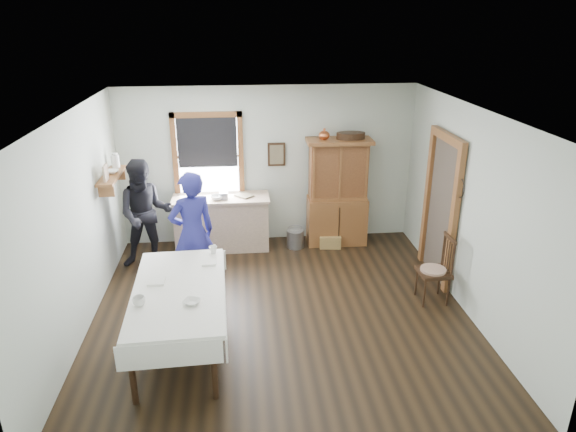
{
  "coord_description": "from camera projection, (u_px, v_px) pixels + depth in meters",
  "views": [
    {
      "loc": [
        -0.5,
        -5.97,
        3.79
      ],
      "look_at": [
        0.13,
        0.3,
        1.28
      ],
      "focal_mm": 32.0,
      "sensor_mm": 36.0,
      "label": 1
    }
  ],
  "objects": [
    {
      "name": "pail",
      "position": [
        295.0,
        238.0,
        8.85
      ],
      "size": [
        0.39,
        0.39,
        0.32
      ],
      "primitive_type": "cube",
      "rotation": [
        0.0,
        0.0,
        0.39
      ],
      "color": "gray",
      "rests_on": "room"
    },
    {
      "name": "dining_table",
      "position": [
        181.0,
        319.0,
        6.06
      ],
      "size": [
        1.16,
        2.1,
        0.83
      ],
      "primitive_type": "cube",
      "rotation": [
        0.0,
        0.0,
        0.04
      ],
      "color": "white",
      "rests_on": "room"
    },
    {
      "name": "framed_picture",
      "position": [
        277.0,
        155.0,
        8.68
      ],
      "size": [
        0.3,
        0.04,
        0.4
      ],
      "primitive_type": "cube",
      "color": "#321D11",
      "rests_on": "room"
    },
    {
      "name": "shelf_bowl",
      "position": [
        112.0,
        172.0,
        7.59
      ],
      "size": [
        0.22,
        0.22,
        0.05
      ],
      "primitive_type": "imported",
      "color": "white",
      "rests_on": "wall_shelf"
    },
    {
      "name": "table_bowl",
      "position": [
        192.0,
        302.0,
        5.59
      ],
      "size": [
        0.26,
        0.26,
        0.05
      ],
      "primitive_type": "imported",
      "rotation": [
        0.0,
        0.0,
        -0.37
      ],
      "color": "white",
      "rests_on": "dining_table"
    },
    {
      "name": "wicker_basket",
      "position": [
        330.0,
        241.0,
        8.88
      ],
      "size": [
        0.39,
        0.3,
        0.21
      ],
      "primitive_type": "cube",
      "rotation": [
        0.0,
        0.0,
        -0.12
      ],
      "color": "#AE884E",
      "rests_on": "room"
    },
    {
      "name": "counter_book",
      "position": [
        239.0,
        197.0,
        8.51
      ],
      "size": [
        0.3,
        0.3,
        0.02
      ],
      "primitive_type": "imported",
      "rotation": [
        0.0,
        0.0,
        0.76
      ],
      "color": "brown",
      "rests_on": "work_counter"
    },
    {
      "name": "table_cup_a",
      "position": [
        139.0,
        301.0,
        5.55
      ],
      "size": [
        0.14,
        0.14,
        0.11
      ],
      "primitive_type": "imported",
      "rotation": [
        0.0,
        0.0,
        -0.01
      ],
      "color": "white",
      "rests_on": "dining_table"
    },
    {
      "name": "woman_blue",
      "position": [
        193.0,
        238.0,
        7.22
      ],
      "size": [
        0.72,
        0.61,
        1.67
      ],
      "primitive_type": "imported",
      "rotation": [
        0.0,
        0.0,
        3.56
      ],
      "color": "navy",
      "rests_on": "room"
    },
    {
      "name": "figure_dark",
      "position": [
        146.0,
        218.0,
        8.01
      ],
      "size": [
        0.84,
        0.69,
        1.61
      ],
      "primitive_type": "imported",
      "rotation": [
        0.0,
        0.0,
        0.1
      ],
      "color": "black",
      "rests_on": "room"
    },
    {
      "name": "table_cup_b",
      "position": [
        213.0,
        250.0,
        6.76
      ],
      "size": [
        0.12,
        0.12,
        0.1
      ],
      "primitive_type": "imported",
      "rotation": [
        0.0,
        0.0,
        0.15
      ],
      "color": "white",
      "rests_on": "dining_table"
    },
    {
      "name": "rug_beater",
      "position": [
        461.0,
        179.0,
        6.83
      ],
      "size": [
        0.01,
        0.27,
        0.27
      ],
      "primitive_type": "torus",
      "rotation": [
        0.0,
        1.57,
        0.0
      ],
      "color": "black",
      "rests_on": "room"
    },
    {
      "name": "doorway",
      "position": [
        441.0,
        204.0,
        7.55
      ],
      "size": [
        0.09,
        1.14,
        2.22
      ],
      "color": "#493E34",
      "rests_on": "room"
    },
    {
      "name": "work_counter",
      "position": [
        222.0,
        223.0,
        8.72
      ],
      "size": [
        1.61,
        0.62,
        0.92
      ],
      "primitive_type": "cube",
      "rotation": [
        0.0,
        0.0,
        -0.0
      ],
      "color": "tan",
      "rests_on": "room"
    },
    {
      "name": "room",
      "position": [
        280.0,
        220.0,
        6.46
      ],
      "size": [
        5.01,
        5.01,
        2.7
      ],
      "color": "black",
      "rests_on": "ground"
    },
    {
      "name": "counter_bowl",
      "position": [
        217.0,
        198.0,
        8.43
      ],
      "size": [
        0.28,
        0.28,
        0.07
      ],
      "primitive_type": "imported",
      "rotation": [
        0.0,
        0.0,
        0.44
      ],
      "color": "white",
      "rests_on": "work_counter"
    },
    {
      "name": "wall_shelf",
      "position": [
        112.0,
        173.0,
        7.59
      ],
      "size": [
        0.24,
        1.0,
        0.44
      ],
      "color": "brown",
      "rests_on": "room"
    },
    {
      "name": "window",
      "position": [
        208.0,
        152.0,
        8.55
      ],
      "size": [
        1.18,
        0.07,
        1.48
      ],
      "color": "white",
      "rests_on": "room"
    },
    {
      "name": "spindle_chair",
      "position": [
        434.0,
        269.0,
        7.08
      ],
      "size": [
        0.46,
        0.46,
        0.98
      ],
      "primitive_type": "cube",
      "rotation": [
        0.0,
        0.0,
        0.03
      ],
      "color": "#321D11",
      "rests_on": "room"
    },
    {
      "name": "china_hutch",
      "position": [
        338.0,
        193.0,
        8.76
      ],
      "size": [
        1.1,
        0.53,
        1.85
      ],
      "primitive_type": "cube",
      "rotation": [
        0.0,
        0.0,
        -0.02
      ],
      "color": "brown",
      "rests_on": "room"
    }
  ]
}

